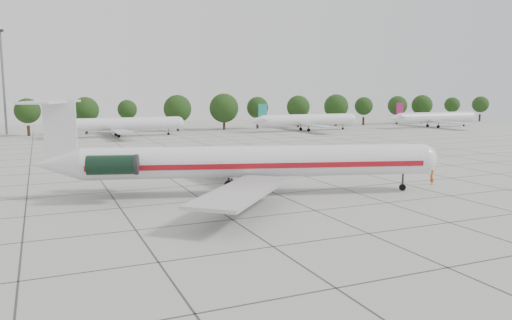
# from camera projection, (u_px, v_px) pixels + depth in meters

# --- Properties ---
(ground) EXTENTS (260.00, 260.00, 0.00)m
(ground) POSITION_uv_depth(u_px,v_px,m) (277.00, 194.00, 52.23)
(ground) COLOR #A5A59E
(ground) RESTS_ON ground
(apron_joints) EXTENTS (170.00, 170.00, 0.02)m
(apron_joints) POSITION_uv_depth(u_px,v_px,m) (227.00, 173.00, 65.86)
(apron_joints) COLOR #383838
(apron_joints) RESTS_ON ground
(main_airliner) EXTENTS (41.25, 31.62, 9.86)m
(main_airliner) POSITION_uv_depth(u_px,v_px,m) (236.00, 161.00, 51.57)
(main_airliner) COLOR silver
(main_airliner) RESTS_ON ground
(ground_crew) EXTENTS (0.72, 0.61, 1.68)m
(ground_crew) POSITION_uv_depth(u_px,v_px,m) (432.00, 177.00, 57.35)
(ground_crew) COLOR #CA4A0B
(ground_crew) RESTS_ON ground
(bg_airliner_c) EXTENTS (28.24, 27.20, 7.40)m
(bg_airliner_c) POSITION_uv_depth(u_px,v_px,m) (120.00, 124.00, 117.32)
(bg_airliner_c) COLOR silver
(bg_airliner_c) RESTS_ON ground
(bg_airliner_d) EXTENTS (28.24, 27.20, 7.40)m
(bg_airliner_d) POSITION_uv_depth(u_px,v_px,m) (307.00, 120.00, 134.54)
(bg_airliner_d) COLOR silver
(bg_airliner_d) RESTS_ON ground
(bg_airliner_e) EXTENTS (28.24, 27.20, 7.40)m
(bg_airliner_e) POSITION_uv_depth(u_px,v_px,m) (435.00, 118.00, 147.57)
(bg_airliner_e) COLOR silver
(bg_airliner_e) RESTS_ON ground
(tree_line) EXTENTS (249.86, 8.44, 10.22)m
(tree_line) POSITION_uv_depth(u_px,v_px,m) (86.00, 110.00, 124.01)
(tree_line) COLOR #332114
(tree_line) RESTS_ON ground
(floodlight_mast) EXTENTS (1.60, 1.60, 25.45)m
(floodlight_mast) POSITION_uv_depth(u_px,v_px,m) (3.00, 76.00, 122.00)
(floodlight_mast) COLOR slate
(floodlight_mast) RESTS_ON ground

